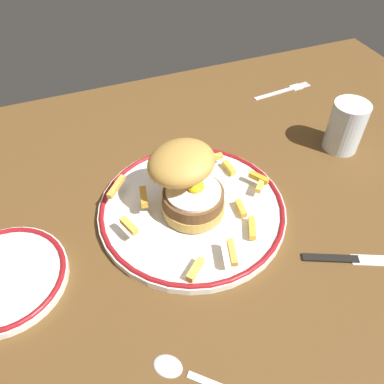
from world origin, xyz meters
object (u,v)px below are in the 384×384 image
object	(u,v)px
water_glass	(345,129)
knife	(355,259)
dinner_plate	(192,209)
fork	(284,90)
side_plate	(4,278)
burger	(187,181)
spoon	(180,370)

from	to	relation	value
water_glass	knife	size ratio (longest dim) A/B	0.55
dinner_plate	water_glass	size ratio (longest dim) A/B	3.15
water_glass	fork	bearing A→B (deg)	88.77
water_glass	knife	distance (cm)	26.08
water_glass	knife	bearing A→B (deg)	-121.05
dinner_plate	water_glass	world-z (taller)	water_glass
fork	dinner_plate	bearing A→B (deg)	-141.12
side_plate	burger	bearing A→B (deg)	5.61
water_glass	fork	size ratio (longest dim) A/B	0.65
water_glass	spoon	size ratio (longest dim) A/B	0.85
spoon	burger	bearing A→B (deg)	67.11
side_plate	knife	size ratio (longest dim) A/B	1.00
dinner_plate	burger	world-z (taller)	burger
burger	spoon	distance (cm)	25.28
burger	fork	distance (cm)	42.35
water_glass	side_plate	bearing A→B (deg)	-172.74
side_plate	knife	bearing A→B (deg)	-17.18
side_plate	spoon	size ratio (longest dim) A/B	1.55
water_glass	fork	xyz separation A→B (cm)	(0.45, 20.80, -3.85)
burger	spoon	size ratio (longest dim) A/B	1.26
water_glass	knife	xyz separation A→B (cm)	(-13.31, -22.11, -3.77)
knife	side_plate	bearing A→B (deg)	162.82
fork	knife	world-z (taller)	knife
knife	water_glass	bearing A→B (deg)	58.95
side_plate	fork	world-z (taller)	side_plate
fork	burger	bearing A→B (deg)	-141.98
dinner_plate	burger	size ratio (longest dim) A/B	2.13
burger	fork	world-z (taller)	burger
burger	spoon	bearing A→B (deg)	-112.89
dinner_plate	side_plate	size ratio (longest dim) A/B	1.73
burger	side_plate	xyz separation A→B (cm)	(-27.60, -2.71, -6.21)
dinner_plate	fork	bearing A→B (deg)	38.88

